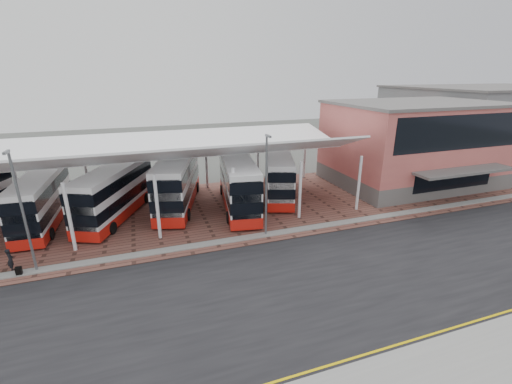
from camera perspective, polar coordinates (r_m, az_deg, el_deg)
ground at (r=21.85m, az=2.60°, el=-14.93°), size 140.00×140.00×0.00m
road at (r=21.09m, az=3.64°, el=-16.34°), size 120.00×14.00×0.02m
forecourt at (r=33.35m, az=-2.45°, el=-2.28°), size 72.00×16.00×0.06m
north_kerb at (r=26.86m, az=-2.32°, el=-7.77°), size 120.00×0.80×0.14m
yellow_line_near at (r=17.08m, az=12.38°, el=-27.15°), size 120.00×0.12×0.01m
yellow_line_far at (r=17.25m, az=11.81°, el=-26.51°), size 120.00×0.12×0.01m
canopy at (r=31.36m, az=-17.34°, el=6.48°), size 37.00×11.63×7.07m
terminal at (r=43.45m, az=24.85°, el=7.42°), size 18.40×14.40×9.25m
warehouse at (r=68.68m, az=34.60°, el=10.01°), size 30.50×20.50×10.25m
lamp_west at (r=25.36m, az=-34.43°, el=-2.44°), size 0.16×0.90×8.07m
lamp_east at (r=25.88m, az=1.74°, el=1.46°), size 0.16×0.90×8.07m
bus_1 at (r=33.65m, az=-32.14°, el=-1.25°), size 2.95×10.44×4.26m
bus_2 at (r=32.51m, az=-22.45°, el=-0.11°), size 6.73×11.01×4.50m
bus_3 at (r=33.44m, az=-12.92°, el=1.73°), size 5.82×12.06×4.85m
bus_4 at (r=32.27m, az=-3.01°, el=1.48°), size 4.52×11.82×4.76m
bus_5 at (r=35.62m, az=3.75°, el=2.94°), size 5.99×11.05×4.47m
pedestrian at (r=27.54m, az=-35.74°, el=-9.18°), size 0.53×0.66×1.57m
suitcase at (r=26.90m, az=-34.79°, el=-10.80°), size 0.34×0.25×0.59m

